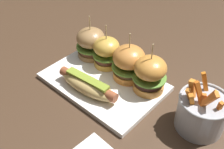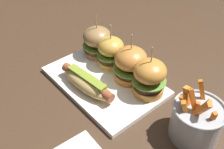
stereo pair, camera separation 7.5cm
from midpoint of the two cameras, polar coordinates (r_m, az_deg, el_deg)
The scene contains 8 objects.
ground_plane at distance 0.80m, azimuth 1.11°, elevation -1.88°, with size 3.00×3.00×0.00m, color #422D1E.
platter_main at distance 0.80m, azimuth 1.11°, elevation -1.51°, with size 0.34×0.23×0.01m, color white.
hot_dog at distance 0.75m, azimuth -2.42°, elevation -1.79°, with size 0.19×0.07×0.05m.
slider_far_left at distance 0.86m, azimuth -0.63°, elevation 6.91°, with size 0.09×0.09×0.14m.
slider_center_left at distance 0.82m, azimuth 2.34°, elevation 4.74°, with size 0.08×0.08×0.14m.
slider_center_right at distance 0.77m, azimuth 6.66°, elevation 2.14°, with size 0.10×0.10×0.15m.
slider_far_right at distance 0.73m, azimuth 10.71°, elevation -0.67°, with size 0.09×0.09×0.15m.
fries_bucket at distance 0.68m, azimuth 20.28°, elevation -9.21°, with size 0.12×0.12×0.14m.
Camera 2 is at (0.47, -0.37, 0.54)m, focal length 43.74 mm.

